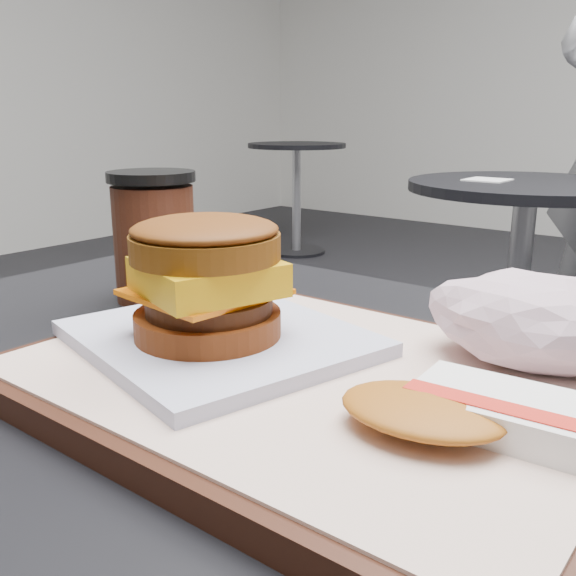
% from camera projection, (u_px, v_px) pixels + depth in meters
% --- Properties ---
extents(serving_tray, '(0.38, 0.28, 0.02)m').
position_uv_depth(serving_tray, '(312.00, 384.00, 0.41)').
color(serving_tray, black).
rests_on(serving_tray, customer_table).
extents(breakfast_sandwich, '(0.23, 0.21, 0.09)m').
position_uv_depth(breakfast_sandwich, '(210.00, 293.00, 0.43)').
color(breakfast_sandwich, silver).
rests_on(breakfast_sandwich, serving_tray).
extents(hash_brown, '(0.12, 0.10, 0.02)m').
position_uv_depth(hash_brown, '(466.00, 411.00, 0.33)').
color(hash_brown, white).
rests_on(hash_brown, serving_tray).
extents(crumpled_wrapper, '(0.13, 0.10, 0.06)m').
position_uv_depth(crumpled_wrapper, '(532.00, 319.00, 0.41)').
color(crumpled_wrapper, silver).
rests_on(crumpled_wrapper, serving_tray).
extents(coffee_cup, '(0.08, 0.08, 0.12)m').
position_uv_depth(coffee_cup, '(154.00, 238.00, 0.62)').
color(coffee_cup, '#3A180E').
rests_on(coffee_cup, customer_table).
extents(neighbor_table, '(0.70, 0.70, 0.75)m').
position_uv_depth(neighbor_table, '(521.00, 247.00, 1.96)').
color(neighbor_table, black).
rests_on(neighbor_table, ground).
extents(napkin, '(0.12, 0.12, 0.00)m').
position_uv_depth(napkin, '(487.00, 180.00, 1.93)').
color(napkin, silver).
rests_on(napkin, neighbor_table).
extents(bg_table_mid, '(0.66, 0.66, 0.75)m').
position_uv_depth(bg_table_mid, '(297.00, 171.00, 4.35)').
color(bg_table_mid, black).
rests_on(bg_table_mid, ground).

